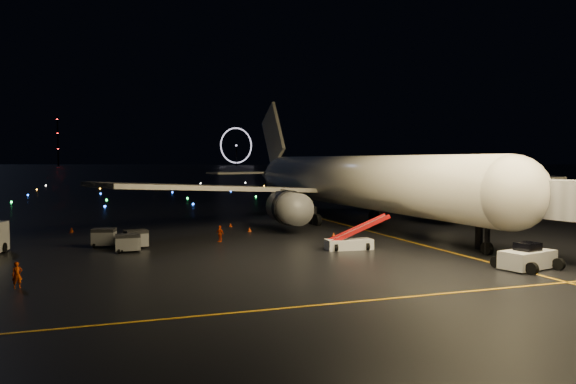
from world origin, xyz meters
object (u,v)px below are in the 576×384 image
Objects in this scene: belt_loader at (349,233)px; baggage_cart_3 at (104,238)px; crew_a at (17,275)px; crew_c at (220,234)px; baggage_cart_1 at (136,239)px; baggage_cart_2 at (129,243)px; pushback_tug at (527,256)px; airliner at (341,154)px; baggage_cart_0 at (126,243)px.

baggage_cart_3 is (-20.82, 8.67, -0.62)m from belt_loader.
crew_a is at bearing -159.47° from belt_loader.
baggage_cart_3 is at bearing 162.82° from belt_loader.
crew_c is 0.81× the size of baggage_cart_1.
crew_c is at bearing -2.55° from baggage_cart_1.
belt_loader is 19.47m from baggage_cart_2.
pushback_tug is at bearing -32.45° from baggage_cart_2.
baggage_cart_1 is (-18.10, 6.90, -0.64)m from belt_loader.
airliner is 31.02m from baggage_cart_1.
crew_a is (-26.29, -7.10, -0.64)m from belt_loader.
baggage_cart_0 is (-27.56, 17.58, -0.20)m from pushback_tug.
baggage_cart_2 is at bearing 170.34° from belt_loader.
baggage_cart_2 is at bearing -105.71° from crew_c.
belt_loader is (-8.53, 12.61, 0.50)m from pushback_tug.
crew_a is 14.29m from baggage_cart_2.
pushback_tug is 2.24× the size of baggage_cart_2.
airliner reaches higher than baggage_cart_1.
pushback_tug is at bearing -20.65° from baggage_cart_3.
baggage_cart_2 is (-8.79, -3.37, -0.01)m from crew_c.
airliner reaches higher than crew_c.
crew_c is (-18.54, -12.18, -8.07)m from airliner.
baggage_cart_2 is at bearing 22.21° from baggage_cart_0.
airliner is at bearing 13.98° from baggage_cart_1.
airliner is 30.84× the size of baggage_cart_3.
crew_a reaches higher than baggage_cart_0.
baggage_cart_0 is 4.11m from baggage_cart_3.
crew_c is 0.79× the size of baggage_cart_3.
airliner is 32.46m from baggage_cart_2.
baggage_cart_1 is (-8.10, -1.53, 0.04)m from crew_c.
baggage_cart_1 is 0.98× the size of baggage_cart_3.
pushback_tug is at bearing -92.75° from airliner.
pushback_tug reaches higher than baggage_cart_2.
pushback_tug reaches higher than baggage_cart_1.
baggage_cart_2 is (-18.79, 5.06, -0.70)m from belt_loader.
pushback_tug reaches higher than crew_a.
crew_a is 0.90× the size of baggage_cart_0.
crew_c is (16.29, 15.53, -0.04)m from crew_a.
baggage_cart_3 reaches higher than crew_a.
baggage_cart_3 is at bearing -160.62° from airliner.
pushback_tug reaches higher than crew_c.
pushback_tug is 36.26m from baggage_cart_3.
baggage_cart_0 is 2.14m from baggage_cart_1.
baggage_cart_1 reaches higher than crew_a.
baggage_cart_0 is (-27.57, -15.64, -8.08)m from airliner.
crew_c is (-10.00, 8.43, -0.68)m from belt_loader.
crew_a is 0.85× the size of baggage_cart_1.
airliner is 10.22× the size of belt_loader.
baggage_cart_1 is (-26.64, -13.71, -8.03)m from airliner.
baggage_cart_1 is at bearing 130.92° from pushback_tug.
baggage_cart_2 is (7.50, 12.16, -0.05)m from crew_a.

